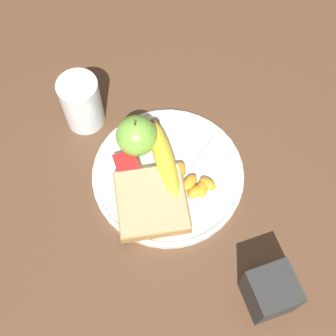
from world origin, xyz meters
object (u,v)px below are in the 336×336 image
at_px(apple, 136,136).
at_px(juice_glass, 82,104).
at_px(plate, 168,174).
at_px(condiment_caddy, 270,292).
at_px(banana, 165,158).
at_px(jam_packet, 127,166).
at_px(fork, 184,179).
at_px(bread_slice, 152,202).

bearing_deg(apple, juice_glass, -142.64).
relative_size(plate, condiment_caddy, 3.24).
distance_m(banana, jam_packet, 0.07).
bearing_deg(jam_packet, apple, 141.76).
xyz_separation_m(apple, jam_packet, (0.04, -0.03, -0.02)).
xyz_separation_m(plate, apple, (-0.07, -0.03, 0.04)).
bearing_deg(jam_packet, condiment_caddy, 26.26).
height_order(jam_packet, condiment_caddy, condiment_caddy).
height_order(banana, jam_packet, banana).
bearing_deg(juice_glass, banana, 36.98).
bearing_deg(condiment_caddy, fork, -167.18).
distance_m(bread_slice, condiment_caddy, 0.23).
xyz_separation_m(bread_slice, fork, (-0.03, 0.07, -0.01)).
height_order(juice_glass, bread_slice, juice_glass).
distance_m(banana, condiment_caddy, 0.28).
bearing_deg(condiment_caddy, banana, -164.95).
bearing_deg(juice_glass, jam_packet, 17.41).
height_order(apple, banana, apple).
relative_size(banana, jam_packet, 3.44).
distance_m(plate, fork, 0.03).
xyz_separation_m(apple, condiment_caddy, (0.31, 0.11, -0.01)).
height_order(juice_glass, jam_packet, juice_glass).
bearing_deg(fork, jam_packet, -66.26).
bearing_deg(banana, bread_slice, -34.49).
bearing_deg(plate, apple, -154.24).
bearing_deg(banana, condiment_caddy, 15.05).
distance_m(banana, bread_slice, 0.08).
bearing_deg(condiment_caddy, jam_packet, -153.74).
height_order(banana, condiment_caddy, condiment_caddy).
relative_size(juice_glass, jam_packet, 2.19).
bearing_deg(condiment_caddy, apple, -161.31).
height_order(juice_glass, fork, juice_glass).
bearing_deg(apple, plate, 25.76).
bearing_deg(jam_packet, juice_glass, -162.59).
relative_size(bread_slice, fork, 0.96).
xyz_separation_m(plate, banana, (-0.02, 0.00, 0.02)).
xyz_separation_m(bread_slice, jam_packet, (-0.08, -0.02, -0.00)).
bearing_deg(apple, banana, 36.21).
xyz_separation_m(fork, jam_packet, (-0.05, -0.08, 0.01)).
height_order(plate, fork, fork).
distance_m(bread_slice, jam_packet, 0.08).
bearing_deg(fork, plate, -77.77).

